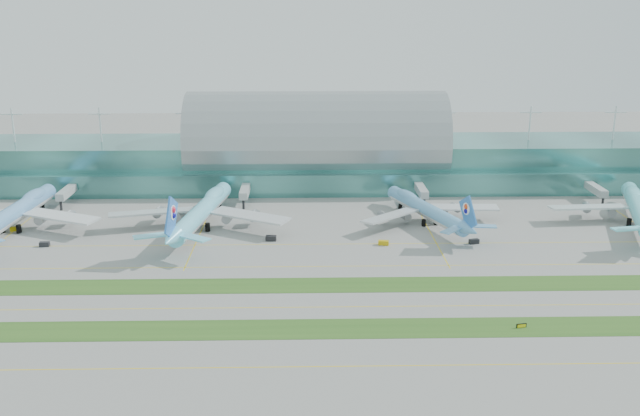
{
  "coord_description": "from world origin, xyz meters",
  "views": [
    {
      "loc": [
        -5.64,
        -198.7,
        82.83
      ],
      "look_at": [
        0.0,
        55.0,
        9.0
      ],
      "focal_mm": 40.0,
      "sensor_mm": 36.0,
      "label": 1
    }
  ],
  "objects_px": {
    "taxiway_sign_east": "(521,326)",
    "airliner_b": "(202,210)",
    "airliner_d": "(638,207)",
    "terminal": "(317,153)",
    "airliner_a": "(14,212)",
    "airliner_c": "(425,208)"
  },
  "relations": [
    {
      "from": "airliner_d",
      "to": "airliner_a",
      "type": "bearing_deg",
      "value": -161.38
    },
    {
      "from": "airliner_c",
      "to": "airliner_a",
      "type": "bearing_deg",
      "value": 161.96
    },
    {
      "from": "taxiway_sign_east",
      "to": "terminal",
      "type": "bearing_deg",
      "value": 97.58
    },
    {
      "from": "airliner_b",
      "to": "taxiway_sign_east",
      "type": "xyz_separation_m",
      "value": [
        95.84,
        -89.19,
        -6.17
      ]
    },
    {
      "from": "terminal",
      "to": "airliner_a",
      "type": "relative_size",
      "value": 4.32
    },
    {
      "from": "airliner_b",
      "to": "airliner_d",
      "type": "distance_m",
      "value": 167.25
    },
    {
      "from": "airliner_b",
      "to": "airliner_c",
      "type": "relative_size",
      "value": 1.22
    },
    {
      "from": "taxiway_sign_east",
      "to": "airliner_a",
      "type": "bearing_deg",
      "value": 141.47
    },
    {
      "from": "terminal",
      "to": "taxiway_sign_east",
      "type": "bearing_deg",
      "value": -71.93
    },
    {
      "from": "airliner_b",
      "to": "airliner_c",
      "type": "height_order",
      "value": "airliner_b"
    },
    {
      "from": "airliner_c",
      "to": "taxiway_sign_east",
      "type": "xyz_separation_m",
      "value": [
        10.27,
        -93.24,
        -5.12
      ]
    },
    {
      "from": "taxiway_sign_east",
      "to": "airliner_b",
      "type": "bearing_deg",
      "value": 126.58
    },
    {
      "from": "airliner_a",
      "to": "airliner_b",
      "type": "distance_m",
      "value": 70.28
    },
    {
      "from": "terminal",
      "to": "airliner_d",
      "type": "distance_m",
      "value": 140.03
    },
    {
      "from": "terminal",
      "to": "airliner_a",
      "type": "height_order",
      "value": "terminal"
    },
    {
      "from": "airliner_b",
      "to": "airliner_d",
      "type": "height_order",
      "value": "airliner_b"
    },
    {
      "from": "airliner_d",
      "to": "taxiway_sign_east",
      "type": "relative_size",
      "value": 26.25
    },
    {
      "from": "airliner_a",
      "to": "taxiway_sign_east",
      "type": "relative_size",
      "value": 27.95
    },
    {
      "from": "airliner_a",
      "to": "taxiway_sign_east",
      "type": "distance_m",
      "value": 188.33
    },
    {
      "from": "airliner_a",
      "to": "airliner_d",
      "type": "distance_m",
      "value": 237.53
    },
    {
      "from": "terminal",
      "to": "airliner_d",
      "type": "height_order",
      "value": "terminal"
    },
    {
      "from": "airliner_d",
      "to": "airliner_b",
      "type": "bearing_deg",
      "value": -161.44
    }
  ]
}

